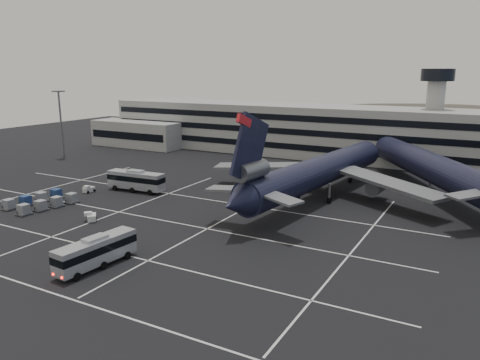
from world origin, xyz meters
name	(u,v)px	position (x,y,z in m)	size (l,w,h in m)	color
ground	(130,224)	(0.00, 0.00, 0.00)	(260.00, 260.00, 0.00)	black
lane_markings	(137,224)	(0.95, 0.72, 0.01)	(90.00, 55.62, 0.01)	silver
terminal	(289,130)	(-2.95, 71.14, 6.93)	(125.00, 26.00, 24.00)	gray
hills	(416,150)	(17.99, 170.00, -12.07)	(352.00, 180.00, 44.00)	#38332B
lightpole_left	(60,115)	(-55.00, 35.00, 11.82)	(2.40, 2.40, 18.28)	slate
trijet_main	(318,172)	(20.86, 28.41, 5.25)	(47.13, 57.68, 18.08)	black
trijet_far	(434,167)	(39.43, 42.09, 5.43)	(36.96, 51.39, 18.08)	black
bus_near	(96,250)	(7.70, -14.50, 2.15)	(3.61, 11.31, 3.93)	gray
bus_far	(136,180)	(-12.81, 16.39, 2.35)	(12.34, 3.72, 4.31)	gray
tug_a	(89,189)	(-20.44, 11.01, 0.64)	(1.42, 2.30, 1.44)	beige
tug_b	(92,217)	(-6.35, -1.74, 0.67)	(2.67, 2.66, 1.52)	beige
uld_cluster	(41,201)	(-20.51, -0.07, 0.91)	(8.58, 12.18, 1.86)	#2D2D30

